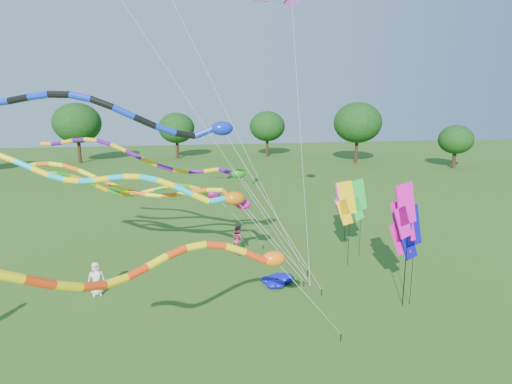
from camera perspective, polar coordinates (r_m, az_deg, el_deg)
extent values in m
plane|color=#265817|center=(17.09, 3.26, -19.34)|extent=(160.00, 160.00, 0.00)
cylinder|color=#382314|center=(70.07, 25.35, 4.53)|extent=(0.50, 0.50, 2.82)
ellipsoid|color=black|center=(69.78, 25.62, 7.52)|extent=(5.95, 5.95, 5.05)
cylinder|color=#382314|center=(69.72, 13.36, 5.41)|extent=(0.50, 0.50, 3.06)
ellipsoid|color=black|center=(69.42, 13.52, 8.69)|extent=(6.46, 6.46, 5.49)
cylinder|color=#382314|center=(69.12, 1.52, 5.35)|extent=(0.50, 0.50, 2.28)
ellipsoid|color=black|center=(68.85, 1.54, 7.81)|extent=(4.82, 4.82, 4.10)
cylinder|color=#382314|center=(73.29, -10.54, 5.68)|extent=(0.50, 0.50, 2.70)
ellipsoid|color=black|center=(73.01, -10.65, 8.44)|extent=(5.71, 5.71, 4.85)
cylinder|color=#382314|center=(68.42, -22.28, 4.43)|extent=(0.50, 0.50, 2.33)
ellipsoid|color=black|center=(68.14, -22.48, 6.96)|extent=(4.91, 4.91, 4.17)
cylinder|color=black|center=(17.36, 11.25, -18.48)|extent=(0.05, 0.05, 0.30)
cylinder|color=silver|center=(15.45, 7.24, -14.04)|extent=(0.02, 0.02, 4.87)
ellipsoid|color=orange|center=(13.80, 2.38, -8.86)|extent=(0.78, 0.50, 0.50)
cylinder|color=#F83B0D|center=(13.47, -0.13, -8.59)|extent=(0.23, 0.23, 0.73)
cylinder|color=yellow|center=(13.20, -2.77, -7.60)|extent=(0.23, 0.23, 0.68)
cylinder|color=#F83B0D|center=(12.97, -5.42, -7.07)|extent=(0.23, 0.23, 0.63)
cylinder|color=yellow|center=(12.77, -8.03, -7.17)|extent=(0.23, 0.23, 0.61)
cylinder|color=#F83B0D|center=(12.58, -10.57, -7.90)|extent=(0.23, 0.23, 0.62)
cylinder|color=yellow|center=(12.39, -13.07, -9.04)|extent=(0.23, 0.23, 0.63)
cylinder|color=#F83B0D|center=(12.16, -15.56, -10.27)|extent=(0.23, 0.23, 0.63)
cylinder|color=yellow|center=(11.88, -18.11, -11.22)|extent=(0.23, 0.23, 0.63)
cylinder|color=#F83B0D|center=(11.56, -20.82, -11.64)|extent=(0.23, 0.23, 0.65)
cylinder|color=yellow|center=(11.20, -23.73, -11.43)|extent=(0.23, 0.23, 0.69)
cylinder|color=#F83B0D|center=(10.85, -26.88, -10.67)|extent=(0.23, 0.23, 0.71)
cylinder|color=yellow|center=(10.57, -30.24, -9.66)|extent=(0.23, 0.23, 0.70)
cylinder|color=black|center=(21.80, 6.84, -11.79)|extent=(0.05, 0.05, 0.30)
cylinder|color=silver|center=(21.16, 2.61, -6.68)|extent=(0.02, 0.02, 4.91)
ellipsoid|color=#E41993|center=(20.84, -1.73, -1.64)|extent=(0.78, 0.50, 0.50)
cylinder|color=orange|center=(21.16, -3.59, -0.67)|extent=(0.23, 0.23, 1.09)
cylinder|color=#EAF70C|center=(21.53, -5.48, 0.25)|extent=(0.23, 0.23, 0.78)
cylinder|color=orange|center=(21.73, -7.48, 0.14)|extent=(0.23, 0.23, 0.79)
cylinder|color=#EAF70C|center=(21.89, -9.49, -0.15)|extent=(0.23, 0.23, 0.79)
cylinder|color=orange|center=(22.03, -11.51, -0.40)|extent=(0.23, 0.23, 0.79)
cylinder|color=#EAF70C|center=(22.13, -13.56, -0.42)|extent=(0.23, 0.23, 0.80)
cylinder|color=orange|center=(22.22, -15.62, -0.10)|extent=(0.23, 0.23, 0.83)
cylinder|color=#EAF70C|center=(22.32, -17.68, 0.55)|extent=(0.23, 0.23, 0.86)
cylinder|color=orange|center=(22.46, -19.69, 1.41)|extent=(0.23, 0.23, 0.87)
cylinder|color=#EAF70C|center=(22.68, -21.62, 2.28)|extent=(0.23, 0.23, 0.85)
cylinder|color=orange|center=(23.00, -23.42, 2.96)|extent=(0.23, 0.23, 0.81)
cylinder|color=#EAF70C|center=(23.41, -25.04, 3.33)|extent=(0.23, 0.23, 0.78)
cylinder|color=orange|center=(23.91, -26.50, 3.36)|extent=(0.23, 0.23, 0.79)
cylinder|color=#EAF70C|center=(24.48, -27.79, 3.17)|extent=(0.23, 0.23, 0.81)
cylinder|color=black|center=(22.79, 6.87, -10.72)|extent=(0.05, 0.05, 0.30)
cylinder|color=silver|center=(22.11, 2.30, -4.10)|extent=(0.02, 0.02, 6.21)
ellipsoid|color=#198618|center=(21.92, -2.37, 2.48)|extent=(0.77, 0.50, 0.50)
cylinder|color=#580C89|center=(22.31, -4.10, 2.77)|extent=(0.22, 0.22, 0.92)
cylinder|color=#FFB50D|center=(22.68, -5.93, 2.90)|extent=(0.22, 0.22, 0.81)
cylinder|color=#580C89|center=(22.79, -7.95, 2.71)|extent=(0.22, 0.22, 0.81)
cylinder|color=#FFB50D|center=(22.88, -9.98, 2.79)|extent=(0.22, 0.22, 0.82)
cylinder|color=#580C89|center=(22.98, -12.02, 3.21)|extent=(0.22, 0.22, 0.85)
cylinder|color=#FFB50D|center=(23.10, -14.03, 3.93)|extent=(0.22, 0.22, 0.88)
cylinder|color=#580C89|center=(23.29, -15.99, 4.81)|extent=(0.22, 0.22, 0.89)
cylinder|color=#FFB50D|center=(23.56, -17.84, 5.63)|extent=(0.22, 0.22, 0.86)
cylinder|color=#580C89|center=(23.92, -19.56, 6.23)|extent=(0.22, 0.22, 0.82)
cylinder|color=#FFB50D|center=(24.38, -21.12, 6.49)|extent=(0.22, 0.22, 0.80)
cylinder|color=#580C89|center=(24.91, -22.53, 6.44)|extent=(0.22, 0.22, 0.81)
cylinder|color=#FFB50D|center=(25.50, -23.79, 6.19)|extent=(0.22, 0.22, 0.83)
cylinder|color=#580C89|center=(26.13, -24.97, 5.92)|extent=(0.22, 0.22, 0.83)
cylinder|color=#FFB50D|center=(26.76, -26.10, 5.78)|extent=(0.22, 0.22, 0.81)
cylinder|color=black|center=(20.75, 8.72, -13.11)|extent=(0.05, 0.05, 0.30)
cylinder|color=silver|center=(18.87, 2.52, -2.94)|extent=(0.02, 0.02, 8.78)
ellipsoid|color=#0D22B8|center=(17.97, -4.55, 8.46)|extent=(0.92, 0.59, 0.59)
cylinder|color=#0C2FCD|center=(17.95, -6.91, 7.92)|extent=(0.27, 0.27, 0.83)
cylinder|color=black|center=(17.87, -9.40, 7.58)|extent=(0.27, 0.27, 0.81)
cylinder|color=#0C2FCD|center=(17.69, -11.95, 8.14)|extent=(0.27, 0.27, 0.84)
cylinder|color=black|center=(17.57, -14.58, 9.07)|extent=(0.27, 0.27, 0.87)
cylinder|color=#0C2FCD|center=(17.54, -17.23, 10.14)|extent=(0.27, 0.27, 0.86)
cylinder|color=black|center=(17.62, -19.85, 11.08)|extent=(0.27, 0.27, 0.83)
cylinder|color=#0C2FCD|center=(17.80, -22.38, 11.64)|extent=(0.27, 0.27, 0.79)
cylinder|color=black|center=(18.08, -24.78, 11.72)|extent=(0.27, 0.27, 0.78)
cylinder|color=#0C2FCD|center=(18.44, -27.00, 11.37)|extent=(0.27, 0.27, 0.80)
cylinder|color=black|center=(18.85, -29.08, 10.78)|extent=(0.27, 0.27, 0.81)
cylinder|color=black|center=(21.56, 6.36, -12.05)|extent=(0.05, 0.05, 0.30)
cylinder|color=silver|center=(20.66, 1.84, -6.48)|extent=(0.02, 0.02, 5.35)
ellipsoid|color=#C9680B|center=(20.13, -2.90, -0.82)|extent=(0.99, 0.64, 0.64)
cylinder|color=#0CBED5|center=(20.00, -5.05, -1.06)|extent=(0.29, 0.29, 0.88)
cylinder|color=yellow|center=(19.81, -7.37, -0.79)|extent=(0.29, 0.29, 0.87)
cylinder|color=#0CBED5|center=(19.78, -9.66, 0.24)|extent=(0.29, 0.29, 0.86)
cylinder|color=yellow|center=(19.86, -11.91, 1.15)|extent=(0.29, 0.29, 0.83)
cylinder|color=#0CBED5|center=(20.06, -14.07, 1.75)|extent=(0.29, 0.29, 0.80)
cylinder|color=yellow|center=(20.38, -16.12, 1.96)|extent=(0.29, 0.29, 0.79)
cylinder|color=#0CBED5|center=(20.78, -18.04, 1.85)|extent=(0.29, 0.29, 0.81)
cylinder|color=yellow|center=(21.23, -19.86, 1.59)|extent=(0.29, 0.29, 0.81)
cylinder|color=#0CBED5|center=(21.70, -21.60, 1.39)|extent=(0.29, 0.29, 0.80)
cylinder|color=yellow|center=(22.16, -23.31, 1.42)|extent=(0.29, 0.29, 0.79)
cylinder|color=#0CBED5|center=(22.57, -25.03, 1.77)|extent=(0.29, 0.29, 0.81)
cylinder|color=yellow|center=(22.92, -26.78, 2.41)|extent=(0.29, 0.29, 0.84)
cylinder|color=#0CBED5|center=(23.23, -28.58, 3.21)|extent=(0.29, 0.29, 0.86)
cylinder|color=yellow|center=(23.51, -30.42, 3.98)|extent=(0.29, 0.29, 0.85)
cylinder|color=black|center=(26.57, 0.92, -7.31)|extent=(0.05, 0.05, 0.30)
cylinder|color=silver|center=(25.47, -2.28, -3.78)|extent=(0.02, 0.02, 4.65)
ellipsoid|color=#8C0C60|center=(24.58, -5.72, -0.25)|extent=(0.84, 0.54, 0.54)
cylinder|color=#239D15|center=(24.11, -7.01, 0.00)|extent=(0.24, 0.24, 0.91)
cylinder|color=#E5A10C|center=(23.67, -8.25, 0.54)|extent=(0.24, 0.24, 0.63)
cylinder|color=#239D15|center=(23.60, -9.71, 0.82)|extent=(0.24, 0.24, 0.61)
cylinder|color=#E5A10C|center=(23.63, -11.19, 0.78)|extent=(0.24, 0.24, 0.62)
cylinder|color=#239D15|center=(23.72, -12.66, 0.49)|extent=(0.24, 0.24, 0.64)
cylinder|color=#E5A10C|center=(23.85, -14.13, 0.10)|extent=(0.24, 0.24, 0.64)
cylinder|color=#239D15|center=(23.97, -15.57, -0.19)|extent=(0.24, 0.24, 0.62)
cylinder|color=#E5A10C|center=(24.05, -17.01, -0.25)|extent=(0.24, 0.24, 0.61)
cylinder|color=#239D15|center=(24.07, -18.45, -0.01)|extent=(0.24, 0.24, 0.63)
cylinder|color=#E5A10C|center=(24.02, -19.89, 0.50)|extent=(0.24, 0.24, 0.67)
cylinder|color=#239D15|center=(23.90, -21.36, 1.14)|extent=(0.24, 0.24, 0.69)
cylinder|color=#E5A10C|center=(23.74, -22.83, 1.74)|extent=(0.24, 0.24, 0.67)
cylinder|color=#239D15|center=(23.56, -24.31, 2.13)|extent=(0.24, 0.24, 0.64)
cylinder|color=#E5A10C|center=(23.40, -25.78, 2.18)|extent=(0.24, 0.24, 0.62)
cylinder|color=black|center=(21.07, 7.25, -12.67)|extent=(0.04, 0.04, 0.30)
cylinder|color=silver|center=(18.82, -4.73, 12.09)|extent=(0.01, 0.01, 19.16)
cylinder|color=black|center=(21.07, 7.25, -12.67)|extent=(0.04, 0.04, 0.30)
cylinder|color=silver|center=(17.62, -12.38, 16.58)|extent=(0.01, 0.01, 23.99)
cylinder|color=black|center=(21.07, 7.25, -12.67)|extent=(0.04, 0.04, 0.30)
cylinder|color=silver|center=(22.68, 5.89, 8.52)|extent=(0.01, 0.01, 16.16)
cube|color=purple|center=(26.29, 0.57, 24.11)|extent=(0.90, 0.12, 0.04)
cylinder|color=black|center=(25.48, 13.79, -3.78)|extent=(0.02, 0.02, 4.30)
cube|color=green|center=(25.00, 13.54, -0.40)|extent=(1.16, 0.25, 1.93)
cube|color=green|center=(25.14, 13.30, -2.20)|extent=(1.01, 0.23, 1.51)
cylinder|color=black|center=(27.86, 11.84, -3.01)|extent=(0.02, 0.02, 3.70)
cube|color=#CF1CD2|center=(27.49, 11.52, -0.51)|extent=(1.16, 0.12, 1.93)
cube|color=#CF1CD2|center=(27.64, 11.30, -2.14)|extent=(1.01, 0.11, 1.51)
cylinder|color=black|center=(23.94, 12.36, -4.56)|extent=(0.02, 0.02, 4.43)
cube|color=yellow|center=(23.53, 12.00, -0.76)|extent=(1.12, 0.46, 1.93)
cube|color=yellow|center=(23.70, 11.72, -2.65)|extent=(0.97, 0.41, 1.51)
cylinder|color=black|center=(19.75, 19.46, -7.22)|extent=(0.02, 0.02, 5.26)
cube|color=#FB0DB6|center=(19.08, 19.35, -1.52)|extent=(1.16, 0.23, 1.93)
cube|color=#FB0DB6|center=(19.22, 19.00, -3.86)|extent=(1.01, 0.21, 1.51)
cylinder|color=black|center=(20.02, 19.34, -8.21)|extent=(0.02, 0.02, 4.44)
cube|color=#D40B8B|center=(19.52, 19.02, -3.71)|extent=(1.08, 0.56, 1.93)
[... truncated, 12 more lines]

